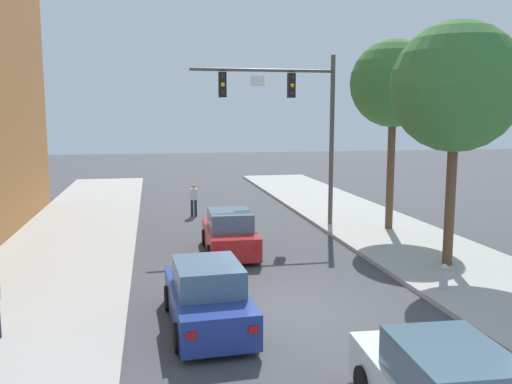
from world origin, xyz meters
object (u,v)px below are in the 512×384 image
traffic_signal_mast (293,109)px  car_following_blue (207,297)px  pedestrian_crossing_road (194,199)px  fire_hydrant (444,276)px  street_tree_nearest (456,88)px  street_tree_second (394,84)px  car_lead_red (230,234)px

traffic_signal_mast → car_following_blue: (-4.90, -10.50, -4.61)m
pedestrian_crossing_road → fire_hydrant: bearing=-65.4°
traffic_signal_mast → pedestrian_crossing_road: size_ratio=4.57×
car_following_blue → street_tree_nearest: (8.30, 3.36, 5.19)m
pedestrian_crossing_road → street_tree_second: 11.03m
pedestrian_crossing_road → fire_hydrant: 14.54m
fire_hydrant → street_tree_nearest: bearing=57.4°
car_following_blue → fire_hydrant: bearing=9.0°
pedestrian_crossing_road → traffic_signal_mast: bearing=-42.8°
street_tree_nearest → street_tree_second: bearing=84.1°
traffic_signal_mast → car_following_blue: bearing=-115.0°
pedestrian_crossing_road → street_tree_second: (8.10, -5.16, 5.43)m
street_tree_nearest → car_following_blue: bearing=-158.0°
car_following_blue → street_tree_nearest: size_ratio=0.55×
traffic_signal_mast → car_lead_red: 6.84m
car_following_blue → fire_hydrant: (6.84, 1.08, -0.22)m
car_following_blue → street_tree_second: street_tree_second is taller
car_following_blue → pedestrian_crossing_road: (0.80, 14.30, 0.19)m
pedestrian_crossing_road → fire_hydrant: size_ratio=2.28×
car_following_blue → street_tree_second: 13.93m
pedestrian_crossing_road → street_tree_nearest: 14.17m
fire_hydrant → street_tree_second: size_ratio=0.09×
street_tree_nearest → street_tree_second: size_ratio=0.97×
street_tree_second → street_tree_nearest: bearing=-95.9°
car_following_blue → street_tree_nearest: bearing=22.0°
car_following_blue → pedestrian_crossing_road: 14.32m
car_lead_red → car_following_blue: size_ratio=0.99×
traffic_signal_mast → pedestrian_crossing_road: bearing=137.2°
traffic_signal_mast → street_tree_second: street_tree_second is taller
traffic_signal_mast → car_lead_red: size_ratio=1.75×
traffic_signal_mast → street_tree_nearest: bearing=-64.6°
fire_hydrant → street_tree_second: 10.15m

